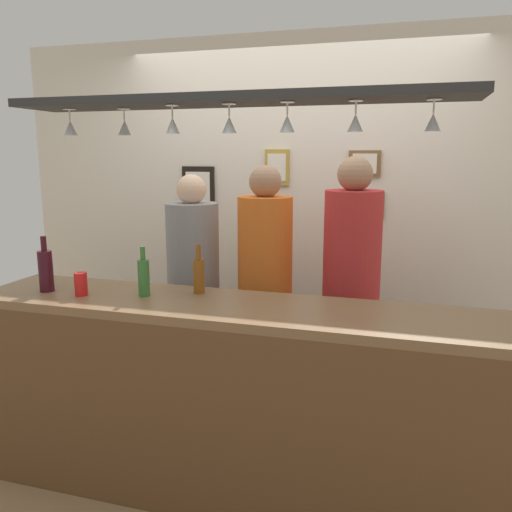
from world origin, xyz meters
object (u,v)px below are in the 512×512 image
(person_middle_orange_shirt, at_px, (265,274))
(picture_frame_crest, at_px, (277,167))
(person_right_red_shirt, at_px, (351,273))
(bottle_wine_dark_red, at_px, (46,270))
(drink_can, at_px, (81,284))
(picture_frame_caricature, at_px, (198,189))
(bottle_beer_amber_tall, at_px, (199,275))
(person_left_grey_shirt, at_px, (193,274))
(picture_frame_upper_small, at_px, (365,164))
(bottle_beer_green_import, at_px, (144,276))
(picture_frame_lower_pair, at_px, (362,205))

(person_middle_orange_shirt, relative_size, picture_frame_crest, 6.49)
(person_right_red_shirt, distance_m, bottle_wine_dark_red, 1.72)
(drink_can, bearing_deg, picture_frame_caricature, 88.16)
(bottle_beer_amber_tall, bearing_deg, person_middle_orange_shirt, 70.74)
(bottle_wine_dark_red, bearing_deg, person_right_red_shirt, 26.87)
(person_left_grey_shirt, height_order, picture_frame_crest, picture_frame_crest)
(bottle_wine_dark_red, bearing_deg, picture_frame_upper_small, 43.56)
(bottle_beer_green_import, bearing_deg, person_middle_orange_shirt, 57.32)
(person_middle_orange_shirt, bearing_deg, picture_frame_upper_small, 51.94)
(person_left_grey_shirt, relative_size, bottle_wine_dark_red, 5.43)
(bottle_beer_green_import, relative_size, picture_frame_caricature, 0.76)
(person_left_grey_shirt, xyz_separation_m, drink_can, (-0.28, -0.80, 0.11))
(bottle_wine_dark_red, xyz_separation_m, picture_frame_caricature, (0.28, 1.46, 0.34))
(bottle_beer_green_import, bearing_deg, picture_frame_lower_pair, 54.72)
(picture_frame_lower_pair, xyz_separation_m, picture_frame_crest, (-0.62, 0.00, 0.25))
(person_middle_orange_shirt, bearing_deg, bottle_beer_amber_tall, -109.26)
(picture_frame_upper_small, xyz_separation_m, picture_frame_caricature, (-1.25, 0.00, -0.20))
(picture_frame_caricature, bearing_deg, person_middle_orange_shirt, -43.16)
(picture_frame_upper_small, bearing_deg, picture_frame_caricature, 180.00)
(person_middle_orange_shirt, height_order, drink_can, person_middle_orange_shirt)
(picture_frame_upper_small, bearing_deg, drink_can, -131.30)
(bottle_beer_amber_tall, height_order, bottle_beer_green_import, same)
(person_left_grey_shirt, bearing_deg, bottle_wine_dark_red, -123.46)
(bottle_beer_amber_tall, distance_m, bottle_beer_green_import, 0.28)
(drink_can, bearing_deg, person_middle_orange_shirt, 46.19)
(bottle_beer_green_import, distance_m, picture_frame_caricature, 1.46)
(bottle_wine_dark_red, bearing_deg, picture_frame_lower_pair, 43.64)
(person_left_grey_shirt, bearing_deg, bottle_beer_amber_tall, -63.94)
(person_middle_orange_shirt, distance_m, bottle_beer_green_import, 0.85)
(person_right_red_shirt, relative_size, picture_frame_lower_pair, 5.81)
(bottle_beer_amber_tall, relative_size, bottle_beer_green_import, 1.00)
(picture_frame_lower_pair, bearing_deg, person_right_red_shirt, -89.22)
(person_right_red_shirt, relative_size, bottle_beer_green_import, 6.70)
(bottle_beer_green_import, bearing_deg, picture_frame_crest, 75.58)
(bottle_beer_amber_tall, relative_size, drink_can, 2.13)
(bottle_beer_amber_tall, bearing_deg, picture_frame_lower_pair, 59.90)
(picture_frame_lower_pair, distance_m, picture_frame_upper_small, 0.29)
(bottle_beer_green_import, bearing_deg, picture_frame_caricature, 100.89)
(bottle_beer_green_import, distance_m, picture_frame_upper_small, 1.79)
(person_middle_orange_shirt, height_order, picture_frame_caricature, person_middle_orange_shirt)
(drink_can, height_order, picture_frame_crest, picture_frame_crest)
(person_middle_orange_shirt, relative_size, drink_can, 13.84)
(person_middle_orange_shirt, height_order, picture_frame_lower_pair, person_middle_orange_shirt)
(person_left_grey_shirt, bearing_deg, person_middle_orange_shirt, 0.00)
(bottle_beer_amber_tall, bearing_deg, drink_can, -158.55)
(bottle_wine_dark_red, xyz_separation_m, bottle_beer_green_import, (0.54, 0.07, -0.01))
(picture_frame_caricature, bearing_deg, bottle_beer_amber_tall, -67.53)
(picture_frame_lower_pair, bearing_deg, picture_frame_upper_small, 0.00)
(person_left_grey_shirt, height_order, picture_frame_lower_pair, person_left_grey_shirt)
(bottle_beer_green_import, xyz_separation_m, picture_frame_upper_small, (0.99, 1.39, 0.56))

